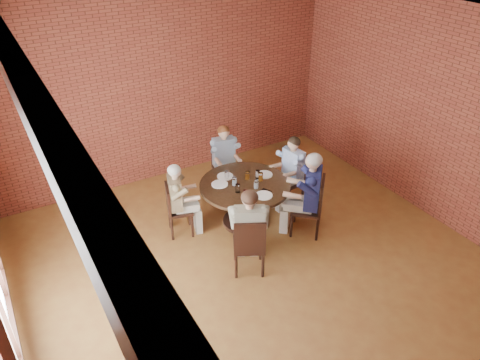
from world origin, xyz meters
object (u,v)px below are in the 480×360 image
diner_b (225,160)px  smartphone (266,191)px  diner_d (249,231)px  chair_e (313,204)px  chair_b (224,165)px  diner_e (308,194)px  chair_c (175,208)px  diner_c (179,200)px  chair_d (249,244)px  diner_a (290,172)px  chair_a (293,178)px  dining_table (245,196)px

diner_b → smartphone: 1.37m
diner_b → diner_d: 2.12m
chair_e → smartphone: chair_e is taller
chair_b → smartphone: size_ratio=5.90×
diner_d → diner_e: size_ratio=0.96×
chair_c → diner_c: (0.07, -0.02, 0.13)m
chair_d → diner_c: bearing=-43.9°
diner_a → diner_e: 0.83m
chair_b → smartphone: (-0.03, -1.44, 0.26)m
diner_c → diner_d: diner_d is taller
chair_a → chair_b: 1.28m
diner_b → chair_c: size_ratio=1.44×
diner_a → chair_c: 2.05m
diner_a → chair_e: size_ratio=1.29×
diner_b → chair_d: diner_b is taller
chair_a → chair_d: 1.98m
diner_c → chair_e: 2.08m
chair_d → diner_b: bearing=-82.2°
chair_b → diner_c: diner_c is taller
chair_a → chair_b: bearing=-146.4°
chair_b → diner_b: 0.16m
diner_b → chair_c: (-1.27, -0.71, -0.15)m
diner_e → smartphone: 0.64m
diner_b → diner_e: (0.53, -1.70, 0.07)m
diner_d → smartphone: (0.69, 0.63, 0.08)m
dining_table → chair_b: chair_b is taller
dining_table → diner_a: 0.97m
diner_b → diner_c: 1.40m
diner_b → chair_d: bearing=-99.0°
diner_b → diner_d: bearing=-98.7°
chair_a → diner_c: diner_c is taller
diner_c → chair_e: size_ratio=1.26×
dining_table → diner_d: 1.11m
chair_c → chair_e: bearing=-103.2°
chair_c → diner_c: bearing=-90.0°
chair_b → chair_d: bearing=-98.7°
diner_a → smartphone: bearing=-66.4°
diner_b → chair_e: (0.60, -1.76, -0.11)m
chair_d → smartphone: size_ratio=6.18×
diner_d → chair_c: bearing=-38.9°
dining_table → chair_b: 1.12m
chair_d → chair_e: bearing=-139.2°
diner_d → chair_e: (1.31, 0.24, -0.15)m
chair_c → chair_d: 1.46m
diner_b → smartphone: (-0.01, -1.37, 0.12)m
diner_a → chair_a: bearing=90.0°
chair_a → smartphone: size_ratio=5.87×
chair_b → chair_d: (-0.76, -2.15, 0.02)m
chair_b → diner_e: (0.52, -1.77, 0.21)m
diner_c → diner_d: size_ratio=0.91×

